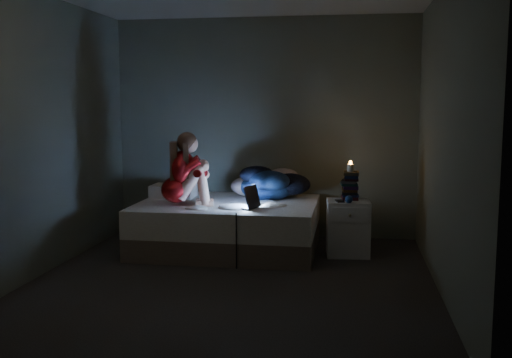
% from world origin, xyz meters
% --- Properties ---
extents(floor, '(3.60, 3.80, 0.02)m').
position_xyz_m(floor, '(0.00, 0.00, -0.01)').
color(floor, black).
rests_on(floor, ground).
extents(wall_back, '(3.60, 0.02, 2.60)m').
position_xyz_m(wall_back, '(0.00, 1.91, 1.30)').
color(wall_back, '#5E6453').
rests_on(wall_back, ground).
extents(wall_front, '(3.60, 0.02, 2.60)m').
position_xyz_m(wall_front, '(0.00, -1.91, 1.30)').
color(wall_front, '#5E6453').
rests_on(wall_front, ground).
extents(wall_left, '(0.02, 3.80, 2.60)m').
position_xyz_m(wall_left, '(-1.81, 0.00, 1.30)').
color(wall_left, '#5E6453').
rests_on(wall_left, ground).
extents(wall_right, '(0.02, 3.80, 2.60)m').
position_xyz_m(wall_right, '(1.81, 0.00, 1.30)').
color(wall_right, '#5E6453').
rests_on(wall_right, ground).
extents(bed, '(1.91, 1.43, 0.53)m').
position_xyz_m(bed, '(-0.28, 1.10, 0.26)').
color(bed, beige).
rests_on(bed, ground).
extents(pillow, '(0.49, 0.35, 0.14)m').
position_xyz_m(pillow, '(-0.97, 1.36, 0.60)').
color(pillow, white).
rests_on(pillow, bed).
extents(woman, '(0.54, 0.42, 0.78)m').
position_xyz_m(woman, '(-0.77, 0.83, 0.91)').
color(woman, '#A01314').
rests_on(woman, bed).
extents(laptop, '(0.42, 0.36, 0.25)m').
position_xyz_m(laptop, '(-0.09, 0.80, 0.65)').
color(laptop, black).
rests_on(laptop, bed).
extents(clothes_pile, '(0.65, 0.52, 0.39)m').
position_xyz_m(clothes_pile, '(0.11, 1.42, 0.72)').
color(clothes_pile, '#11193F').
rests_on(clothes_pile, bed).
extents(nightstand, '(0.47, 0.43, 0.58)m').
position_xyz_m(nightstand, '(1.02, 1.08, 0.29)').
color(nightstand, white).
rests_on(nightstand, ground).
extents(book_stack, '(0.19, 0.25, 0.30)m').
position_xyz_m(book_stack, '(1.03, 1.17, 0.73)').
color(book_stack, black).
rests_on(book_stack, nightstand).
extents(candle, '(0.07, 0.07, 0.08)m').
position_xyz_m(candle, '(1.03, 1.17, 0.92)').
color(candle, beige).
rests_on(candle, book_stack).
extents(phone, '(0.09, 0.15, 0.01)m').
position_xyz_m(phone, '(0.92, 1.00, 0.59)').
color(phone, black).
rests_on(phone, nightstand).
extents(blue_orb, '(0.08, 0.08, 0.08)m').
position_xyz_m(blue_orb, '(1.01, 0.91, 0.62)').
color(blue_orb, navy).
rests_on(blue_orb, nightstand).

